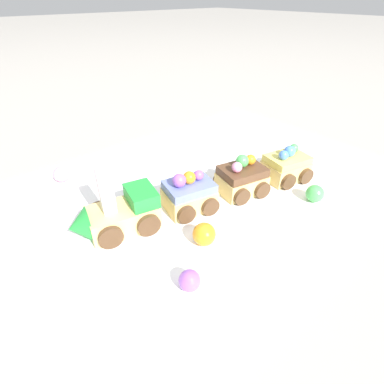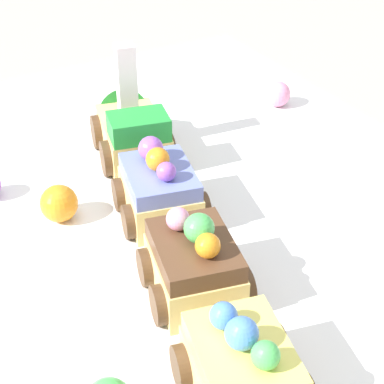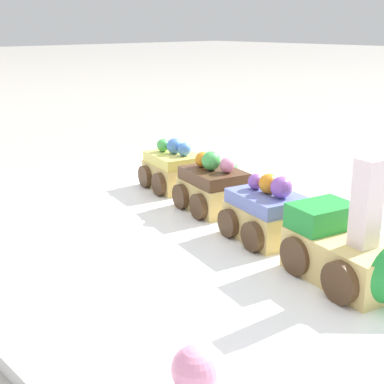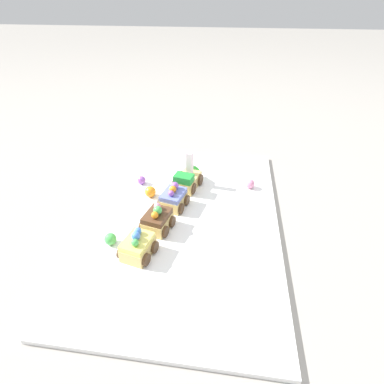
{
  "view_description": "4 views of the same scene",
  "coord_description": "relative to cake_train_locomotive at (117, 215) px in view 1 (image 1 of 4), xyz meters",
  "views": [
    {
      "loc": [
        0.28,
        0.34,
        0.3
      ],
      "look_at": [
        0.02,
        0.03,
        0.03
      ],
      "focal_mm": 28.0,
      "sensor_mm": 36.0,
      "label": 1
    },
    {
      "loc": [
        -0.36,
        0.24,
        0.33
      ],
      "look_at": [
        0.04,
        0.01,
        0.03
      ],
      "focal_mm": 60.0,
      "sensor_mm": 36.0,
      "label": 2
    },
    {
      "loc": [
        0.35,
        -0.34,
        0.21
      ],
      "look_at": [
        0.0,
        -0.02,
        0.06
      ],
      "focal_mm": 50.0,
      "sensor_mm": 36.0,
      "label": 3
    },
    {
      "loc": [
        -0.62,
        -0.1,
        0.51
      ],
      "look_at": [
        0.03,
        -0.01,
        0.07
      ],
      "focal_mm": 28.0,
      "sensor_mm": 36.0,
      "label": 4
    }
  ],
  "objects": [
    {
      "name": "cake_train_locomotive",
      "position": [
        0.0,
        0.0,
        0.0
      ],
      "size": [
        0.13,
        0.09,
        0.11
      ],
      "rotation": [
        0.0,
        0.0,
        -0.23
      ],
      "color": "#E5C675",
      "rests_on": "display_board"
    },
    {
      "name": "cake_car_chocolate",
      "position": [
        -0.21,
        0.05,
        -0.0
      ],
      "size": [
        0.08,
        0.08,
        0.07
      ],
      "rotation": [
        0.0,
        0.0,
        -0.23
      ],
      "color": "#E5C675",
      "rests_on": "display_board"
    },
    {
      "name": "ground_plane",
      "position": [
        -0.15,
        -0.02,
        -0.04
      ],
      "size": [
        10.0,
        10.0,
        0.0
      ],
      "primitive_type": "plane",
      "color": "gray"
    },
    {
      "name": "gumball_orange",
      "position": [
        -0.07,
        0.1,
        -0.01
      ],
      "size": [
        0.03,
        0.03,
        0.03
      ],
      "primitive_type": "sphere",
      "color": "orange",
      "rests_on": "display_board"
    },
    {
      "name": "display_board",
      "position": [
        -0.15,
        -0.02,
        -0.03
      ],
      "size": [
        0.76,
        0.47,
        0.01
      ],
      "primitive_type": "cube",
      "color": "white",
      "rests_on": "ground_plane"
    },
    {
      "name": "cake_car_blueberry",
      "position": [
        -0.11,
        0.03,
        -0.0
      ],
      "size": [
        0.08,
        0.08,
        0.07
      ],
      "rotation": [
        0.0,
        0.0,
        -0.23
      ],
      "color": "#E5C675",
      "rests_on": "display_board"
    },
    {
      "name": "gumball_purple",
      "position": [
        -0.01,
        0.15,
        -0.01
      ],
      "size": [
        0.03,
        0.03,
        0.03
      ],
      "primitive_type": "sphere",
      "color": "#9956C6",
      "rests_on": "display_board"
    },
    {
      "name": "gumball_pink",
      "position": [
        0.01,
        -0.18,
        -0.01
      ],
      "size": [
        0.03,
        0.03,
        0.03
      ],
      "primitive_type": "sphere",
      "color": "pink",
      "rests_on": "display_board"
    },
    {
      "name": "gumball_green",
      "position": [
        -0.28,
        0.14,
        -0.01
      ],
      "size": [
        0.03,
        0.03,
        0.03
      ],
      "primitive_type": "sphere",
      "color": "#4CBC56",
      "rests_on": "display_board"
    },
    {
      "name": "cake_car_lemon",
      "position": [
        -0.3,
        0.07,
        -0.0
      ],
      "size": [
        0.08,
        0.08,
        0.06
      ],
      "rotation": [
        0.0,
        0.0,
        -0.23
      ],
      "color": "#E5C675",
      "rests_on": "display_board"
    }
  ]
}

